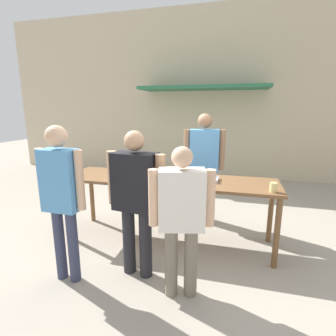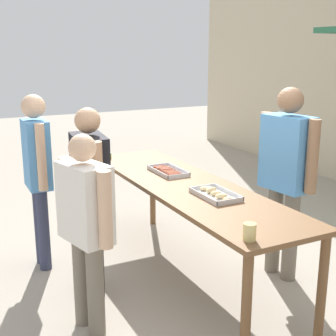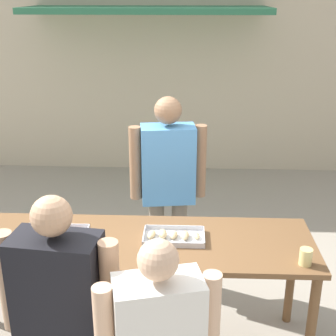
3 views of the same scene
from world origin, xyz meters
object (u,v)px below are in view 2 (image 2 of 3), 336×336
(person_customer_holding_hotdog, at_px, (37,166))
(beer_cup, at_px, (250,232))
(condiment_jar_ketchup, at_px, (109,156))
(person_server_behind_table, at_px, (286,168))
(food_tray_sausages, at_px, (168,171))
(food_tray_buns, at_px, (215,194))
(condiment_jar_mustard, at_px, (106,154))
(person_customer_waiting_in_line, at_px, (90,187))
(person_customer_with_cup, at_px, (86,219))

(person_customer_holding_hotdog, bearing_deg, beer_cup, -156.94)
(condiment_jar_ketchup, xyz_separation_m, person_server_behind_table, (1.65, 1.14, 0.11))
(food_tray_sausages, distance_m, food_tray_buns, 0.87)
(condiment_jar_mustard, bearing_deg, food_tray_buns, 9.91)
(food_tray_sausages, xyz_separation_m, person_customer_waiting_in_line, (0.27, -0.89, 0.03))
(person_customer_holding_hotdog, xyz_separation_m, person_customer_waiting_in_line, (0.72, 0.30, -0.07))
(person_customer_with_cup, bearing_deg, food_tray_buns, -105.56)
(food_tray_buns, bearing_deg, food_tray_sausages, -179.84)
(person_customer_holding_hotdog, bearing_deg, person_server_behind_table, -120.67)
(person_customer_with_cup, bearing_deg, beer_cup, -152.59)
(food_tray_buns, distance_m, person_server_behind_table, 0.83)
(food_tray_buns, height_order, person_customer_holding_hotdog, person_customer_holding_hotdog)
(food_tray_buns, height_order, person_server_behind_table, person_server_behind_table)
(food_tray_sausages, distance_m, condiment_jar_ketchup, 0.91)
(food_tray_sausages, height_order, person_server_behind_table, person_server_behind_table)
(person_customer_waiting_in_line, bearing_deg, beer_cup, -151.39)
(food_tray_sausages, bearing_deg, person_customer_holding_hotdog, -110.53)
(food_tray_sausages, bearing_deg, condiment_jar_mustard, -161.62)
(beer_cup, bearing_deg, person_customer_waiting_in_line, -158.31)
(condiment_jar_ketchup, distance_m, person_customer_waiting_in_line, 1.27)
(food_tray_sausages, xyz_separation_m, condiment_jar_ketchup, (-0.85, -0.32, 0.02))
(beer_cup, bearing_deg, person_server_behind_table, 130.51)
(condiment_jar_ketchup, xyz_separation_m, person_customer_waiting_in_line, (1.13, -0.58, 0.01))
(food_tray_buns, relative_size, beer_cup, 3.86)
(condiment_jar_ketchup, distance_m, beer_cup, 2.61)
(condiment_jar_mustard, bearing_deg, food_tray_sausages, 18.38)
(condiment_jar_mustard, xyz_separation_m, person_customer_waiting_in_line, (1.22, -0.58, 0.01))
(condiment_jar_ketchup, relative_size, person_customer_with_cup, 0.05)
(person_customer_holding_hotdog, bearing_deg, food_tray_buns, -136.61)
(food_tray_sausages, height_order, condiment_jar_ketchup, condiment_jar_ketchup)
(food_tray_buns, bearing_deg, beer_cup, -19.04)
(beer_cup, bearing_deg, food_tray_sausages, 170.17)
(food_tray_sausages, relative_size, person_customer_with_cup, 0.30)
(food_tray_sausages, height_order, condiment_jar_mustard, condiment_jar_mustard)
(condiment_jar_mustard, relative_size, person_customer_holding_hotdog, 0.04)
(food_tray_sausages, relative_size, food_tray_buns, 1.06)
(condiment_jar_mustard, distance_m, person_customer_with_cup, 1.95)
(condiment_jar_mustard, xyz_separation_m, person_server_behind_table, (1.75, 1.13, 0.11))
(person_customer_holding_hotdog, relative_size, person_customer_with_cup, 1.11)
(condiment_jar_ketchup, distance_m, person_customer_holding_hotdog, 0.97)
(condiment_jar_ketchup, height_order, beer_cup, beer_cup)
(person_server_behind_table, bearing_deg, person_customer_with_cup, -96.32)
(food_tray_sausages, relative_size, person_customer_waiting_in_line, 0.28)
(food_tray_buns, bearing_deg, person_customer_holding_hotdog, -137.73)
(beer_cup, distance_m, person_server_behind_table, 1.48)
(person_customer_waiting_in_line, bearing_deg, person_customer_with_cup, 165.52)
(food_tray_buns, bearing_deg, condiment_jar_ketchup, -169.41)
(condiment_jar_mustard, height_order, person_customer_waiting_in_line, person_customer_waiting_in_line)
(condiment_jar_mustard, height_order, person_server_behind_table, person_server_behind_table)
(beer_cup, relative_size, person_customer_waiting_in_line, 0.07)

